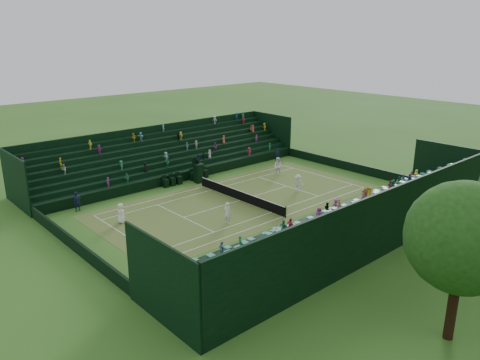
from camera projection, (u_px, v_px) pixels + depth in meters
The scene contains 17 objects.
ground at pixel (240, 200), 43.56m from camera, with size 160.00×160.00×0.00m, color #32641F.
court_surface at pixel (240, 200), 43.56m from camera, with size 12.97×26.77×0.01m, color #43802A.
perimeter_wall_north at pixel (343, 165), 53.50m from camera, with size 17.17×0.20×1.00m, color black.
perimeter_wall_south at pixel (74, 244), 33.33m from camera, with size 17.17×0.20×1.00m, color black.
perimeter_wall_east at pixel (311, 222), 37.37m from camera, with size 0.20×31.77×1.00m, color black.
perimeter_wall_west at pixel (187, 176), 49.46m from camera, with size 0.20×31.77×1.00m, color black.
north_grandstand at pixel (355, 225), 34.08m from camera, with size 6.60×32.00×4.90m.
south_grandstand at pixel (165, 159), 52.12m from camera, with size 6.60×32.00×4.90m.
tennis_net at pixel (240, 195), 43.40m from camera, with size 11.67×0.10×1.06m.
umpire_chair at pixel (198, 171), 48.46m from camera, with size 0.96×0.96×3.01m.
courtside_chairs at pixel (186, 178), 48.80m from camera, with size 0.56×5.53×1.21m.
player_near_west at pixel (121, 213), 38.10m from camera, with size 0.84×0.54×1.71m, color white.
player_near_east at pixel (227, 213), 37.96m from camera, with size 0.68×0.45×1.86m, color white.
player_far_west at pixel (278, 166), 51.05m from camera, with size 0.97×0.76×1.99m, color white.
player_far_east at pixel (298, 183), 45.78m from camera, with size 1.12×0.65×1.74m, color silver.
line_judge_north at pixel (277, 155), 56.41m from camera, with size 0.62×0.41×1.71m, color black.
line_judge_south at pixel (77, 201), 40.68m from camera, with size 0.65×0.43×1.79m, color black.
Camera 1 is at (30.61, -27.28, 14.85)m, focal length 35.00 mm.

